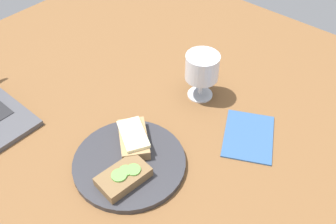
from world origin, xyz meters
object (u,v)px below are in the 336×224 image
sandwich_with_cheese (134,138)px  sandwich_with_cucumber (124,177)px  wine_glass (202,69)px  napkin (248,136)px  plate (129,163)px

sandwich_with_cheese → sandwich_with_cucumber: sandwich_with_cheese is taller
sandwich_with_cucumber → wine_glass: wine_glass is taller
sandwich_with_cheese → wine_glass: size_ratio=0.99×
sandwich_with_cucumber → napkin: 31.60cm
sandwich_with_cheese → sandwich_with_cucumber: (-8.76, -5.73, -0.34)cm
plate → napkin: 28.99cm
sandwich_with_cucumber → sandwich_with_cheese: bearing=33.2°
plate → sandwich_with_cucumber: (-4.37, -2.87, 1.96)cm
wine_glass → sandwich_with_cucumber: bearing=-171.0°
sandwich_with_cheese → napkin: size_ratio=0.81×
wine_glass → napkin: (-4.32, -17.83, -8.60)cm
plate → wine_glass: bearing=4.7°
plate → wine_glass: (28.83, 2.36, 8.08)cm
wine_glass → napkin: 20.26cm
plate → sandwich_with_cucumber: size_ratio=2.18×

